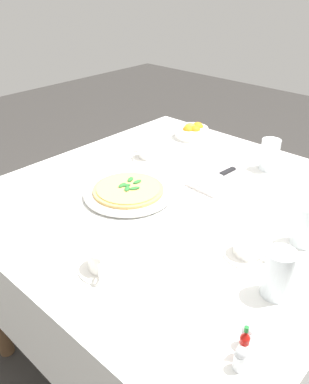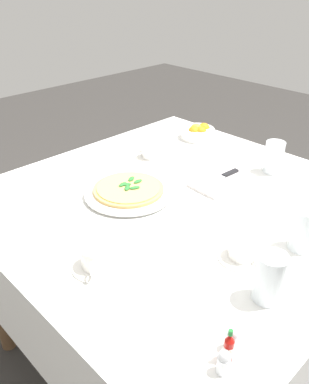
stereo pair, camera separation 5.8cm
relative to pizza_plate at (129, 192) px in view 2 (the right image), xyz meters
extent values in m
plane|color=#33302D|center=(-0.11, 0.14, -0.74)|extent=(8.00, 8.00, 0.00)
cube|color=white|center=(-0.11, 0.14, -0.02)|extent=(1.19, 1.19, 0.02)
cube|color=white|center=(-0.11, -0.45, -0.17)|extent=(1.19, 0.01, 0.28)
cube|color=white|center=(-0.70, 0.14, -0.17)|extent=(0.01, 1.19, 0.28)
cube|color=white|center=(0.48, 0.14, -0.17)|extent=(0.01, 1.19, 0.28)
cylinder|color=brown|center=(-0.61, -0.36, -0.39)|extent=(0.06, 0.06, 0.71)
cylinder|color=white|center=(0.00, 0.00, -0.01)|extent=(0.18, 0.18, 0.01)
cylinder|color=white|center=(0.00, 0.00, 0.00)|extent=(0.30, 0.30, 0.01)
cylinder|color=#DBAD60|center=(0.00, 0.00, 0.01)|extent=(0.24, 0.24, 0.01)
cylinder|color=#EAC66B|center=(0.00, 0.00, 0.02)|extent=(0.22, 0.22, 0.00)
ellipsoid|color=#2D7533|center=(-0.04, -0.03, 0.02)|extent=(0.04, 0.03, 0.01)
ellipsoid|color=#2D7533|center=(0.01, 0.01, 0.02)|extent=(0.04, 0.04, 0.01)
ellipsoid|color=#2D7533|center=(-0.01, 0.02, 0.02)|extent=(0.04, 0.03, 0.01)
ellipsoid|color=#2D7533|center=(-0.05, 0.00, 0.02)|extent=(0.04, 0.02, 0.01)
ellipsoid|color=#2D7533|center=(0.00, -0.01, 0.02)|extent=(0.04, 0.04, 0.01)
ellipsoid|color=#2D7533|center=(0.01, -0.02, 0.02)|extent=(0.04, 0.03, 0.01)
cylinder|color=white|center=(0.00, 0.46, -0.01)|extent=(0.13, 0.13, 0.01)
cylinder|color=white|center=(0.00, 0.46, 0.02)|extent=(0.08, 0.08, 0.05)
torus|color=white|center=(0.00, 0.51, 0.02)|extent=(0.01, 0.04, 0.03)
cylinder|color=black|center=(0.00, 0.46, 0.04)|extent=(0.07, 0.07, 0.00)
cylinder|color=white|center=(0.30, 0.22, -0.01)|extent=(0.13, 0.13, 0.01)
cylinder|color=white|center=(0.30, 0.22, 0.02)|extent=(0.08, 0.08, 0.06)
torus|color=white|center=(0.34, 0.26, 0.03)|extent=(0.03, 0.03, 0.03)
cylinder|color=black|center=(0.30, 0.22, 0.05)|extent=(0.07, 0.07, 0.00)
cylinder|color=white|center=(-0.26, -0.16, -0.01)|extent=(0.13, 0.13, 0.01)
cylinder|color=white|center=(-0.26, -0.16, 0.02)|extent=(0.08, 0.08, 0.06)
torus|color=white|center=(-0.23, -0.20, 0.03)|extent=(0.03, 0.03, 0.03)
cylinder|color=black|center=(-0.26, -0.16, 0.05)|extent=(0.07, 0.07, 0.00)
cylinder|color=white|center=(-0.51, 0.24, 0.05)|extent=(0.07, 0.07, 0.12)
cylinder|color=silver|center=(-0.51, 0.24, 0.03)|extent=(0.06, 0.06, 0.09)
cylinder|color=white|center=(0.08, 0.59, 0.05)|extent=(0.07, 0.07, 0.12)
cylinder|color=silver|center=(0.08, 0.59, 0.03)|extent=(0.06, 0.06, 0.09)
cylinder|color=white|center=(-0.15, 0.55, 0.05)|extent=(0.07, 0.07, 0.12)
cylinder|color=silver|center=(-0.15, 0.55, 0.02)|extent=(0.06, 0.06, 0.06)
cube|color=white|center=(-0.29, 0.17, 0.00)|extent=(0.23, 0.14, 0.02)
cube|color=silver|center=(-0.24, 0.16, 0.01)|extent=(0.12, 0.03, 0.01)
cube|color=black|center=(-0.34, 0.17, 0.01)|extent=(0.08, 0.02, 0.01)
cylinder|color=white|center=(-0.56, -0.17, 0.01)|extent=(0.15, 0.15, 0.04)
sphere|color=orange|center=(-0.53, -0.17, 0.03)|extent=(0.05, 0.05, 0.05)
sphere|color=orange|center=(-0.55, -0.15, 0.03)|extent=(0.05, 0.05, 0.05)
sphere|color=orange|center=(-0.59, -0.16, 0.03)|extent=(0.06, 0.06, 0.06)
sphere|color=yellow|center=(-0.56, -0.18, 0.03)|extent=(0.06, 0.06, 0.06)
cylinder|color=#B7140F|center=(0.29, 0.63, 0.02)|extent=(0.02, 0.02, 0.05)
cylinder|color=white|center=(0.29, 0.63, 0.02)|extent=(0.02, 0.02, 0.02)
cone|color=#B7140F|center=(0.29, 0.63, 0.05)|extent=(0.02, 0.02, 0.02)
cylinder|color=#1E722D|center=(0.29, 0.63, 0.07)|extent=(0.01, 0.01, 0.01)
cylinder|color=white|center=(0.32, 0.64, 0.01)|extent=(0.03, 0.03, 0.04)
cylinder|color=white|center=(0.32, 0.64, 0.00)|extent=(0.02, 0.02, 0.03)
sphere|color=silver|center=(0.32, 0.64, 0.03)|extent=(0.02, 0.02, 0.02)
cylinder|color=white|center=(0.26, 0.62, 0.01)|extent=(0.03, 0.03, 0.04)
cylinder|color=#38332D|center=(0.26, 0.62, 0.00)|extent=(0.02, 0.02, 0.03)
sphere|color=silver|center=(0.26, 0.62, 0.03)|extent=(0.02, 0.02, 0.02)
camera|label=1|loc=(0.79, 0.86, 0.67)|focal=37.15mm
camera|label=2|loc=(0.75, 0.90, 0.67)|focal=37.15mm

